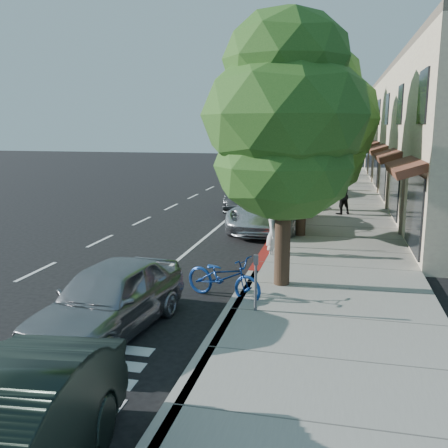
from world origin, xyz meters
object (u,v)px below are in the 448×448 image
(street_tree_1, at_px, (303,122))
(street_tree_2, at_px, (312,126))
(street_tree_5, at_px, (325,120))
(bicycle, at_px, (224,277))
(street_tree_3, at_px, (318,117))
(near_car_a, at_px, (109,298))
(silver_suv, at_px, (268,210))
(dark_sedan, at_px, (246,196))
(street_tree_0, at_px, (285,120))
(white_pickup, at_px, (286,183))
(cyclist, at_px, (273,234))
(street_tree_4, at_px, (322,120))
(dark_suv_far, at_px, (279,173))

(street_tree_1, relative_size, street_tree_2, 1.07)
(street_tree_5, relative_size, bicycle, 3.68)
(street_tree_3, xyz_separation_m, street_tree_5, (0.00, 12.00, -0.02))
(street_tree_3, bearing_deg, near_car_a, -98.20)
(bicycle, xyz_separation_m, silver_suv, (-0.10, 8.50, 0.24))
(bicycle, height_order, silver_suv, silver_suv)
(street_tree_2, relative_size, street_tree_3, 0.90)
(dark_sedan, bearing_deg, street_tree_1, -64.84)
(bicycle, relative_size, dark_sedan, 0.46)
(street_tree_0, xyz_separation_m, white_pickup, (-1.67, 17.00, -3.44))
(cyclist, distance_m, dark_sedan, 9.03)
(street_tree_0, relative_size, street_tree_2, 1.01)
(cyclist, height_order, near_car_a, cyclist)
(silver_suv, bearing_deg, street_tree_2, 73.92)
(street_tree_1, relative_size, street_tree_5, 0.95)
(street_tree_2, distance_m, street_tree_5, 18.01)
(street_tree_0, distance_m, street_tree_3, 18.00)
(street_tree_4, bearing_deg, street_tree_1, -90.00)
(dark_suv_far, bearing_deg, street_tree_5, 63.71)
(street_tree_3, height_order, dark_suv_far, street_tree_3)
(street_tree_3, distance_m, street_tree_5, 12.00)
(cyclist, xyz_separation_m, dark_suv_far, (-2.24, 20.43, 0.02))
(cyclist, height_order, bicycle, cyclist)
(street_tree_2, distance_m, cyclist, 9.55)
(dark_suv_far, bearing_deg, dark_sedan, -93.34)
(dark_sedan, xyz_separation_m, white_pickup, (1.43, 5.23, 0.12))
(street_tree_2, xyz_separation_m, white_pickup, (-1.67, 5.00, -3.26))
(street_tree_0, bearing_deg, bicycle, -142.43)
(street_tree_5, distance_m, silver_suv, 22.87)
(street_tree_0, xyz_separation_m, street_tree_4, (0.00, 24.00, 0.22))
(bicycle, relative_size, silver_suv, 0.37)
(street_tree_3, distance_m, dark_sedan, 7.98)
(street_tree_4, bearing_deg, near_car_a, -96.43)
(dark_sedan, bearing_deg, street_tree_5, 77.26)
(street_tree_2, xyz_separation_m, street_tree_5, (0.00, 18.00, 0.50))
(street_tree_5, xyz_separation_m, white_pickup, (-1.67, -13.00, -3.76))
(street_tree_2, xyz_separation_m, cyclist, (-0.65, -8.93, -3.32))
(street_tree_3, bearing_deg, street_tree_5, 90.00)
(cyclist, relative_size, silver_suv, 0.28)
(street_tree_5, bearing_deg, street_tree_2, -90.00)
(cyclist, relative_size, near_car_a, 0.37)
(silver_suv, bearing_deg, bicycle, -88.12)
(white_pickup, bearing_deg, bicycle, -83.30)
(near_car_a, bearing_deg, street_tree_4, 90.01)
(street_tree_0, bearing_deg, cyclist, 101.94)
(cyclist, bearing_deg, street_tree_5, -0.83)
(street_tree_3, height_order, street_tree_4, street_tree_3)
(street_tree_5, xyz_separation_m, near_car_a, (-3.10, -33.50, -3.89))
(bicycle, height_order, near_car_a, near_car_a)
(bicycle, bearing_deg, white_pickup, 21.06)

